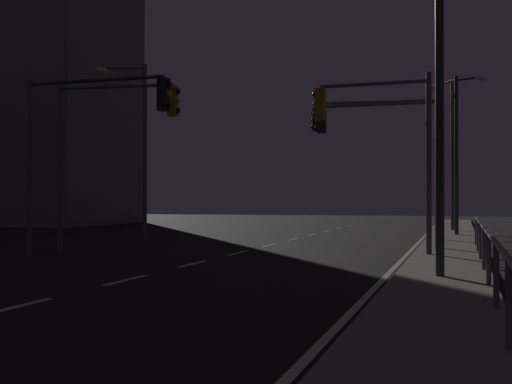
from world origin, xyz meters
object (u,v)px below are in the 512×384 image
object	(u,v)px
traffic_light_mid_right	(89,125)
traffic_light_near_left	(381,139)
traffic_light_far_center	(383,138)
street_lamp_median	(137,134)
traffic_light_overhead_east	(111,130)
street_lamp_mid_block	(457,139)
street_lamp_corner	(452,139)
traffic_light_far_left	(376,128)
street_lamp_across_street	(428,81)

from	to	relation	value
traffic_light_mid_right	traffic_light_near_left	bearing A→B (deg)	30.44
traffic_light_far_center	street_lamp_median	world-z (taller)	street_lamp_median
traffic_light_near_left	traffic_light_mid_right	size ratio (longest dim) A/B	0.92
traffic_light_overhead_east	street_lamp_mid_block	xyz separation A→B (m)	(10.72, 16.89, 0.80)
traffic_light_near_left	traffic_light_overhead_east	bearing A→B (deg)	-160.26
traffic_light_far_center	street_lamp_mid_block	bearing A→B (deg)	71.90
traffic_light_mid_right	traffic_light_far_center	size ratio (longest dim) A/B	0.98
traffic_light_far_center	street_lamp_corner	size ratio (longest dim) A/B	0.80
traffic_light_mid_right	street_lamp_corner	world-z (taller)	street_lamp_corner
street_lamp_mid_block	street_lamp_median	bearing A→B (deg)	-146.06
traffic_light_far_center	street_lamp_corner	distance (m)	5.23
traffic_light_overhead_east	traffic_light_far_left	bearing A→B (deg)	2.22
traffic_light_overhead_east	street_lamp_mid_block	world-z (taller)	street_lamp_mid_block
street_lamp_mid_block	traffic_light_far_center	bearing A→B (deg)	-108.10
traffic_light_overhead_east	street_lamp_mid_block	bearing A→B (deg)	57.59
traffic_light_near_left	street_lamp_mid_block	distance (m)	14.13
traffic_light_mid_right	street_lamp_corner	distance (m)	17.76
traffic_light_mid_right	street_lamp_across_street	world-z (taller)	street_lamp_across_street
traffic_light_far_center	street_lamp_mid_block	xyz separation A→B (m)	(2.85, 8.72, 0.59)
traffic_light_mid_right	traffic_light_far_center	bearing A→B (deg)	52.40
traffic_light_far_center	traffic_light_near_left	bearing A→B (deg)	-84.71
street_lamp_corner	street_lamp_across_street	size ratio (longest dim) A/B	1.07
traffic_light_far_center	traffic_light_far_left	size ratio (longest dim) A/B	1.07
traffic_light_mid_right	traffic_light_overhead_east	size ratio (longest dim) A/B	0.98
street_lamp_corner	street_lamp_median	bearing A→B (deg)	-159.84
traffic_light_far_left	street_lamp_corner	size ratio (longest dim) A/B	0.74
traffic_light_far_center	street_lamp_across_street	bearing A→B (deg)	-80.50
traffic_light_near_left	traffic_light_far_left	bearing A→B (deg)	-86.98
traffic_light_far_center	traffic_light_overhead_east	distance (m)	11.34
traffic_light_mid_right	traffic_light_far_center	xyz separation A→B (m)	(7.66, 9.95, 0.24)
traffic_light_near_left	street_lamp_across_street	world-z (taller)	street_lamp_across_street
traffic_light_overhead_east	street_lamp_across_street	world-z (taller)	street_lamp_across_street
traffic_light_far_center	street_lamp_corner	world-z (taller)	street_lamp_corner
street_lamp_across_street	street_lamp_mid_block	bearing A→B (deg)	88.82
traffic_light_far_center	street_lamp_mid_block	world-z (taller)	street_lamp_mid_block
street_lamp_corner	street_lamp_median	distance (m)	14.08
street_lamp_corner	street_lamp_across_street	world-z (taller)	street_lamp_corner
traffic_light_near_left	traffic_light_far_center	world-z (taller)	traffic_light_far_center
traffic_light_mid_right	street_lamp_across_street	distance (m)	10.91
street_lamp_corner	traffic_light_far_left	bearing A→B (deg)	-99.20
street_lamp_across_street	traffic_light_far_center	bearing A→B (deg)	99.50
street_lamp_median	traffic_light_overhead_east	bearing A→B (deg)	-70.77
street_lamp_mid_block	traffic_light_mid_right	bearing A→B (deg)	-119.38
traffic_light_near_left	traffic_light_overhead_east	size ratio (longest dim) A/B	0.90
street_lamp_mid_block	traffic_light_near_left	bearing A→B (deg)	-99.70
traffic_light_far_left	traffic_light_far_center	bearing A→B (deg)	94.51
traffic_light_near_left	street_lamp_mid_block	bearing A→B (deg)	80.30
traffic_light_mid_right	street_lamp_mid_block	bearing A→B (deg)	60.62
traffic_light_mid_right	traffic_light_far_left	world-z (taller)	traffic_light_mid_right
traffic_light_near_left	traffic_light_far_center	xyz separation A→B (m)	(-0.48, 5.17, 0.46)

